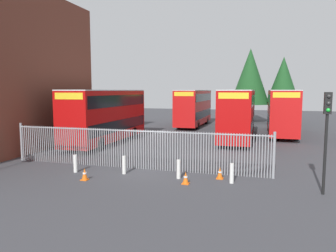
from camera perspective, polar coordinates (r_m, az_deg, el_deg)
name	(u,v)px	position (r m, az deg, el deg)	size (l,w,h in m)	color
ground_plane	(182,146)	(25.45, 2.54, -3.52)	(100.00, 100.00, 0.00)	#3D3D42
palisade_fence	(133,148)	(18.01, -6.30, -3.85)	(15.19, 0.14, 2.35)	gray
double_decker_bus_near_gate	(107,114)	(26.91, -10.86, 2.11)	(2.54, 10.81, 4.42)	#B70C0C
double_decker_bus_behind_fence_left	(238,113)	(28.66, 12.45, 2.32)	(2.54, 10.81, 4.42)	#B70C0C
double_decker_bus_behind_fence_right	(282,110)	(33.49, 19.67, 2.66)	(2.54, 10.81, 4.42)	red
double_decker_bus_far_back	(194,106)	(39.51, 4.66, 3.51)	(2.54, 10.81, 4.42)	red
bollard_near_left	(75,164)	(17.87, -16.23, -6.46)	(0.20, 0.20, 0.95)	silver
bollard_center_front	(124,165)	(17.01, -7.86, -6.91)	(0.20, 0.20, 0.95)	silver
bollard_near_right	(179,169)	(15.99, 1.90, -7.72)	(0.20, 0.20, 0.95)	silver
bollard_far_right	(232,173)	(15.50, 11.32, -8.29)	(0.20, 0.20, 0.95)	silver
traffic_cone_by_gate	(186,178)	(15.15, 3.17, -9.24)	(0.34, 0.34, 0.59)	orange
traffic_cone_mid_forecourt	(220,173)	(16.19, 9.26, -8.30)	(0.34, 0.34, 0.59)	orange
traffic_cone_near_kerb	(85,174)	(16.28, -14.68, -8.34)	(0.34, 0.34, 0.59)	orange
traffic_light_kerbside	(327,124)	(14.66, 26.51, 0.30)	(0.28, 0.33, 4.30)	black
tree_tall_back	(283,79)	(44.98, 19.91, 7.82)	(4.13, 4.13, 8.78)	#4C3823
tree_short_side	(250,77)	(45.41, 14.45, 8.55)	(5.29, 5.29, 10.05)	#4C3823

